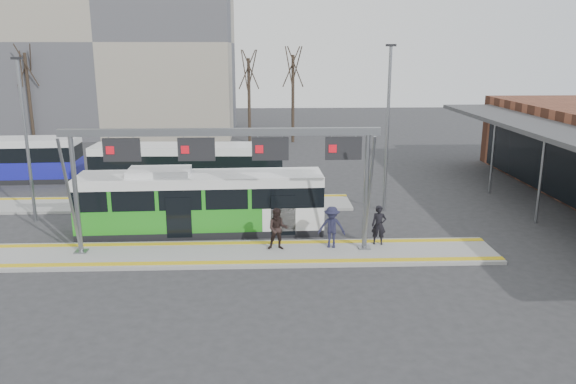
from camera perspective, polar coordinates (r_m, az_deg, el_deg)
name	(u,v)px	position (r m, az deg, el deg)	size (l,w,h in m)	color
ground	(236,256)	(23.89, -5.34, -6.45)	(120.00, 120.00, 0.00)	#2D2D30
platform_main	(236,254)	(23.86, -5.34, -6.29)	(22.00, 3.00, 0.15)	gray
platform_second	(171,204)	(31.88, -11.82, -1.19)	(20.00, 3.00, 0.15)	gray
tactile_main	(236,252)	(23.83, -5.35, -6.10)	(22.00, 2.65, 0.02)	gold
tactile_second	(174,197)	(32.95, -11.51, -0.51)	(20.00, 0.35, 0.02)	gold
gantry	(225,154)	(22.99, -6.42, 3.84)	(13.00, 1.68, 5.20)	slate
apartment_block	(110,40)	(60.27, -17.62, 14.46)	(24.50, 12.50, 18.40)	gray
hero_bus	(201,203)	(26.67, -8.84, -1.11)	(11.38, 2.77, 3.11)	black
bg_bus_green	(189,168)	(34.58, -10.06, 2.39)	(11.47, 2.80, 2.85)	black
passenger_a	(379,225)	(24.76, 9.22, -3.34)	(0.63, 0.41, 1.73)	black
passenger_b	(278,229)	(23.80, -1.04, -3.78)	(0.88, 0.68, 1.81)	black
passenger_c	(332,227)	(24.12, 4.46, -3.57)	(1.17, 0.67, 1.81)	#1D1E35
tree_left	(249,70)	(51.82, -4.02, 12.25)	(1.40, 1.40, 8.64)	#382B21
tree_mid	(293,67)	(51.77, 0.51, 12.54)	(1.40, 1.40, 8.96)	#382B21
tree_far	(26,66)	(56.11, -25.09, 11.54)	(1.40, 1.40, 9.17)	#382B21
lamp_west	(26,137)	(30.29, -25.06, 5.09)	(0.50, 0.25, 8.08)	slate
lamp_east	(387,126)	(29.70, 10.07, 6.65)	(0.50, 0.25, 8.68)	slate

